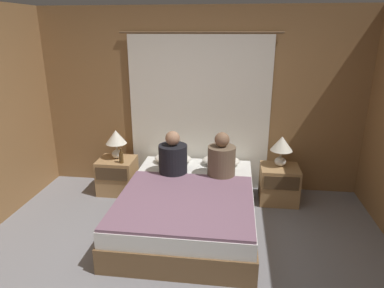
{
  "coord_description": "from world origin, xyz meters",
  "views": [
    {
      "loc": [
        0.5,
        -2.54,
        2.2
      ],
      "look_at": [
        0.0,
        1.3,
        0.9
      ],
      "focal_mm": 32.0,
      "sensor_mm": 36.0,
      "label": 1
    }
  ],
  "objects": [
    {
      "name": "pillow_left",
      "position": [
        -0.33,
        1.8,
        0.51
      ],
      "size": [
        0.51,
        0.35,
        0.12
      ],
      "color": "silver",
      "rests_on": "bed"
    },
    {
      "name": "nightstand_left",
      "position": [
        -1.11,
        1.71,
        0.25
      ],
      "size": [
        0.5,
        0.45,
        0.49
      ],
      "color": "#A87F51",
      "rests_on": "ground_plane"
    },
    {
      "name": "pillow_right",
      "position": [
        0.33,
        1.8,
        0.51
      ],
      "size": [
        0.51,
        0.35,
        0.12
      ],
      "color": "silver",
      "rests_on": "bed"
    },
    {
      "name": "nightstand_right",
      "position": [
        1.11,
        1.71,
        0.25
      ],
      "size": [
        0.5,
        0.45,
        0.49
      ],
      "color": "#A87F51",
      "rests_on": "ground_plane"
    },
    {
      "name": "beer_bottle_on_left_stand",
      "position": [
        -1.0,
        1.59,
        0.57
      ],
      "size": [
        0.06,
        0.06,
        0.21
      ],
      "color": "#513819",
      "rests_on": "nightstand_left"
    },
    {
      "name": "wall_back",
      "position": [
        0.0,
        2.13,
        1.25
      ],
      "size": [
        4.56,
        0.06,
        2.5
      ],
      "color": "olive",
      "rests_on": "ground_plane"
    },
    {
      "name": "person_right_in_bed",
      "position": [
        0.35,
        1.41,
        0.68
      ],
      "size": [
        0.34,
        0.34,
        0.58
      ],
      "color": "brown",
      "rests_on": "bed"
    },
    {
      "name": "bed",
      "position": [
        0.0,
        1.0,
        0.22
      ],
      "size": [
        1.51,
        2.03,
        0.45
      ],
      "color": "brown",
      "rests_on": "ground_plane"
    },
    {
      "name": "blanket_on_bed",
      "position": [
        0.0,
        0.69,
        0.46
      ],
      "size": [
        1.45,
        1.37,
        0.03
      ],
      "color": "slate",
      "rests_on": "bed"
    },
    {
      "name": "lamp_right",
      "position": [
        1.11,
        1.76,
        0.76
      ],
      "size": [
        0.29,
        0.29,
        0.4
      ],
      "color": "silver",
      "rests_on": "nightstand_right"
    },
    {
      "name": "curtain_panel",
      "position": [
        0.0,
        2.06,
        1.08
      ],
      "size": [
        2.14,
        0.03,
        2.17
      ],
      "color": "white",
      "rests_on": "ground_plane"
    },
    {
      "name": "ground_plane",
      "position": [
        0.0,
        0.0,
        0.0
      ],
      "size": [
        16.0,
        16.0,
        0.0
      ],
      "primitive_type": "plane",
      "color": "gray"
    },
    {
      "name": "person_left_in_bed",
      "position": [
        -0.26,
        1.41,
        0.67
      ],
      "size": [
        0.36,
        0.36,
        0.57
      ],
      "color": "black",
      "rests_on": "bed"
    },
    {
      "name": "lamp_left",
      "position": [
        -1.11,
        1.76,
        0.76
      ],
      "size": [
        0.29,
        0.29,
        0.4
      ],
      "color": "silver",
      "rests_on": "nightstand_left"
    }
  ]
}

